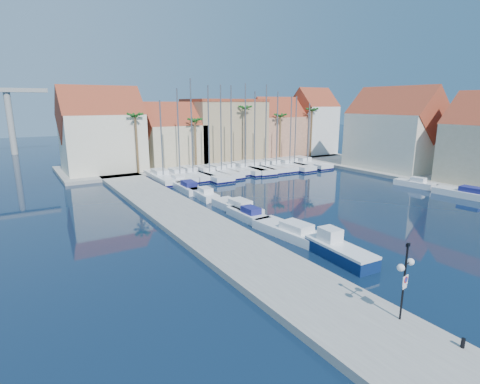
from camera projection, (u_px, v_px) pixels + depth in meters
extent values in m
plane|color=black|center=(391.00, 260.00, 27.58)|extent=(260.00, 260.00, 0.00)
cube|color=gray|center=(201.00, 227.00, 34.08)|extent=(6.00, 77.00, 0.50)
cube|color=gray|center=(211.00, 161.00, 72.34)|extent=(54.00, 16.00, 0.50)
cube|color=gray|center=(442.00, 178.00, 56.30)|extent=(12.00, 60.00, 0.50)
cylinder|color=black|center=(404.00, 282.00, 18.68)|extent=(0.10, 0.10, 4.15)
cylinder|color=black|center=(403.00, 266.00, 18.30)|extent=(0.52, 0.14, 0.05)
cylinder|color=black|center=(408.00, 263.00, 18.63)|extent=(0.52, 0.14, 0.05)
sphere|color=white|center=(401.00, 268.00, 18.13)|extent=(0.37, 0.37, 0.37)
sphere|color=white|center=(411.00, 262.00, 18.80)|extent=(0.37, 0.37, 0.37)
cube|color=black|center=(408.00, 245.00, 18.22)|extent=(0.25, 0.16, 0.17)
cube|color=white|center=(405.00, 281.00, 18.61)|extent=(0.52, 0.12, 0.52)
cylinder|color=red|center=(406.00, 280.00, 18.58)|extent=(0.35, 0.08, 0.35)
cylinder|color=#1933A5|center=(406.00, 280.00, 18.57)|extent=(0.25, 0.05, 0.25)
cube|color=white|center=(405.00, 287.00, 18.69)|extent=(0.41, 0.10, 0.15)
cylinder|color=black|center=(463.00, 343.00, 16.89)|extent=(0.18, 0.18, 0.46)
cube|color=#0D224F|center=(340.00, 254.00, 27.63)|extent=(2.30, 6.00, 0.88)
cube|color=white|center=(341.00, 247.00, 27.50)|extent=(2.30, 6.00, 0.20)
cube|color=white|center=(330.00, 235.00, 28.38)|extent=(1.37, 1.64, 1.08)
cube|color=white|center=(290.00, 232.00, 32.45)|extent=(3.15, 7.68, 0.80)
cube|color=white|center=(297.00, 226.00, 31.71)|extent=(1.94, 2.78, 0.60)
cube|color=white|center=(248.00, 215.00, 37.12)|extent=(1.82, 5.55, 0.80)
cube|color=navy|center=(251.00, 210.00, 36.50)|extent=(1.26, 1.95, 0.60)
cube|color=white|center=(237.00, 207.00, 40.00)|extent=(2.51, 7.03, 0.80)
cube|color=white|center=(240.00, 202.00, 39.28)|extent=(1.66, 2.49, 0.60)
cube|color=white|center=(204.00, 195.00, 45.53)|extent=(2.07, 5.64, 0.80)
cube|color=white|center=(205.00, 190.00, 44.89)|extent=(1.34, 2.01, 0.60)
cube|color=white|center=(187.00, 188.00, 49.29)|extent=(2.39, 6.70, 0.80)
cube|color=navy|center=(189.00, 183.00, 48.57)|extent=(1.58, 2.38, 0.60)
cube|color=white|center=(177.00, 181.00, 53.30)|extent=(2.06, 5.74, 0.80)
cube|color=white|center=(178.00, 177.00, 52.66)|extent=(1.36, 2.04, 0.60)
cube|color=white|center=(465.00, 194.00, 45.92)|extent=(2.95, 7.32, 0.80)
cube|color=navy|center=(472.00, 189.00, 45.20)|extent=(1.83, 2.64, 0.60)
cube|color=white|center=(414.00, 184.00, 51.57)|extent=(2.39, 5.40, 0.80)
cube|color=white|center=(418.00, 180.00, 51.02)|extent=(1.42, 1.97, 0.60)
cube|color=white|center=(162.00, 178.00, 55.37)|extent=(2.87, 10.18, 1.00)
cube|color=#0B0B38|center=(162.00, 180.00, 55.45)|extent=(2.93, 10.24, 0.28)
cube|color=white|center=(160.00, 171.00, 56.04)|extent=(1.91, 3.08, 0.60)
cylinder|color=slate|center=(161.00, 138.00, 53.60)|extent=(0.20, 0.20, 10.66)
cube|color=white|center=(179.00, 176.00, 56.30)|extent=(2.51, 9.33, 1.00)
cube|color=#0B0B38|center=(179.00, 178.00, 56.38)|extent=(2.57, 9.39, 0.28)
cube|color=white|center=(176.00, 170.00, 56.89)|extent=(1.72, 2.81, 0.60)
cylinder|color=slate|center=(178.00, 132.00, 54.37)|extent=(0.20, 0.20, 12.32)
cube|color=white|center=(191.00, 174.00, 57.91)|extent=(3.27, 10.23, 1.00)
cube|color=#0B0B38|center=(192.00, 176.00, 57.99)|extent=(3.34, 10.30, 0.28)
cube|color=white|center=(188.00, 168.00, 58.52)|extent=(2.03, 3.14, 0.60)
cylinder|color=slate|center=(192.00, 126.00, 55.79)|extent=(0.20, 0.20, 13.79)
cube|color=white|center=(208.00, 174.00, 57.98)|extent=(3.04, 11.60, 1.00)
cube|color=#0B0B38|center=(208.00, 176.00, 58.06)|extent=(3.10, 11.66, 0.28)
cube|color=white|center=(204.00, 168.00, 58.75)|extent=(2.12, 3.48, 0.60)
cylinder|color=slate|center=(209.00, 129.00, 55.90)|extent=(0.20, 0.20, 12.84)
cube|color=white|center=(220.00, 172.00, 59.68)|extent=(3.30, 10.36, 1.00)
cube|color=#0B0B38|center=(220.00, 174.00, 59.76)|extent=(3.36, 10.42, 0.28)
cube|color=white|center=(216.00, 166.00, 60.31)|extent=(2.05, 3.18, 0.60)
cylinder|color=slate|center=(221.00, 128.00, 57.65)|extent=(0.20, 0.20, 12.98)
cube|color=white|center=(230.00, 170.00, 61.52)|extent=(2.37, 8.69, 1.00)
cube|color=#0B0B38|center=(230.00, 172.00, 61.59)|extent=(2.43, 8.75, 0.28)
cube|color=white|center=(227.00, 165.00, 62.04)|extent=(1.61, 2.62, 0.60)
cylinder|color=slate|center=(231.00, 127.00, 59.54)|extent=(0.20, 0.20, 12.95)
cube|color=white|center=(243.00, 169.00, 62.19)|extent=(3.16, 10.06, 1.00)
cube|color=#0B0B38|center=(243.00, 171.00, 62.26)|extent=(3.23, 10.12, 0.28)
cube|color=white|center=(240.00, 164.00, 62.79)|extent=(1.98, 3.08, 0.60)
cylinder|color=slate|center=(245.00, 126.00, 60.13)|extent=(0.20, 0.20, 13.28)
cube|color=white|center=(253.00, 168.00, 63.33)|extent=(3.76, 11.43, 1.00)
cube|color=#0B0B38|center=(253.00, 170.00, 63.40)|extent=(3.83, 11.50, 0.28)
cube|color=white|center=(250.00, 163.00, 64.11)|extent=(2.30, 3.52, 0.60)
cylinder|color=slate|center=(255.00, 129.00, 61.32)|extent=(0.20, 0.20, 12.10)
cube|color=white|center=(264.00, 168.00, 64.01)|extent=(2.99, 10.01, 1.00)
cube|color=#0B0B38|center=(264.00, 169.00, 64.08)|extent=(3.06, 10.07, 0.28)
cube|color=white|center=(261.00, 162.00, 64.66)|extent=(1.93, 3.05, 0.60)
cylinder|color=slate|center=(266.00, 126.00, 61.94)|extent=(0.20, 0.20, 13.21)
cube|color=white|center=(275.00, 166.00, 65.15)|extent=(2.65, 9.98, 1.00)
cube|color=#0B0B38|center=(274.00, 168.00, 65.23)|extent=(2.71, 10.04, 0.28)
cube|color=white|center=(271.00, 161.00, 65.79)|extent=(1.83, 3.00, 0.60)
cylinder|color=slate|center=(277.00, 129.00, 63.22)|extent=(0.20, 0.20, 12.11)
cube|color=white|center=(287.00, 165.00, 66.13)|extent=(3.79, 11.55, 1.00)
cube|color=#0B0B38|center=(287.00, 167.00, 66.20)|extent=(3.85, 11.62, 0.28)
cube|color=white|center=(283.00, 160.00, 66.84)|extent=(2.31, 3.55, 0.60)
cylinder|color=slate|center=(291.00, 130.00, 64.23)|extent=(0.20, 0.20, 11.43)
cube|color=white|center=(293.00, 164.00, 67.72)|extent=(2.88, 8.98, 1.00)
cube|color=#0B0B38|center=(293.00, 166.00, 67.79)|extent=(2.94, 9.04, 0.28)
cube|color=white|center=(290.00, 159.00, 68.29)|extent=(1.78, 2.75, 0.60)
cylinder|color=slate|center=(296.00, 130.00, 65.90)|extent=(0.20, 0.20, 11.42)
cube|color=white|center=(305.00, 163.00, 68.50)|extent=(3.06, 11.35, 1.00)
cube|color=#0B0B38|center=(305.00, 165.00, 68.57)|extent=(3.12, 11.41, 0.28)
cube|color=white|center=(301.00, 158.00, 69.24)|extent=(2.10, 3.42, 0.60)
cylinder|color=slate|center=(309.00, 133.00, 66.72)|extent=(0.20, 0.20, 10.25)
cube|color=beige|center=(103.00, 143.00, 60.17)|extent=(12.00, 9.00, 9.00)
cube|color=brown|center=(101.00, 114.00, 59.13)|extent=(12.30, 9.00, 9.00)
cube|color=#CBBA8F|center=(173.00, 145.00, 66.55)|extent=(10.00, 8.00, 7.00)
cube|color=brown|center=(173.00, 125.00, 65.73)|extent=(10.30, 8.00, 8.00)
cube|color=tan|center=(224.00, 131.00, 72.54)|extent=(14.00, 10.00, 11.00)
cube|color=brown|center=(224.00, 100.00, 71.20)|extent=(14.20, 10.20, 0.50)
cube|color=#B07459|center=(277.00, 136.00, 78.20)|extent=(10.00, 8.00, 8.00)
cube|color=brown|center=(277.00, 117.00, 77.27)|extent=(10.30, 8.00, 8.00)
cube|color=white|center=(312.00, 130.00, 81.75)|extent=(8.00, 8.00, 10.00)
cube|color=brown|center=(313.00, 107.00, 80.58)|extent=(8.30, 8.00, 8.00)
cube|color=beige|center=(393.00, 141.00, 62.64)|extent=(9.00, 14.00, 9.00)
cube|color=brown|center=(396.00, 114.00, 61.60)|extent=(9.00, 14.30, 9.00)
cylinder|color=brown|center=(137.00, 144.00, 58.08)|extent=(0.36, 0.36, 9.00)
sphere|color=#165017|center=(135.00, 116.00, 57.07)|extent=(2.60, 2.60, 2.60)
cylinder|color=brown|center=(196.00, 144.00, 63.32)|extent=(0.36, 0.36, 8.00)
sphere|color=#165017|center=(195.00, 121.00, 62.42)|extent=(2.60, 2.60, 2.60)
cylinder|color=brown|center=(245.00, 135.00, 68.20)|extent=(0.36, 0.36, 10.00)
sphere|color=#165017|center=(245.00, 108.00, 67.08)|extent=(2.60, 2.60, 2.60)
cylinder|color=brown|center=(280.00, 137.00, 72.47)|extent=(0.36, 0.36, 8.50)
sphere|color=#165017|center=(281.00, 116.00, 71.52)|extent=(2.60, 2.60, 2.60)
cylinder|color=brown|center=(311.00, 133.00, 76.45)|extent=(0.36, 0.36, 9.50)
sphere|color=#165017|center=(312.00, 110.00, 75.38)|extent=(2.60, 2.60, 2.60)
cylinder|color=#9E9E99|center=(11.00, 123.00, 82.51)|extent=(1.40, 1.40, 14.00)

